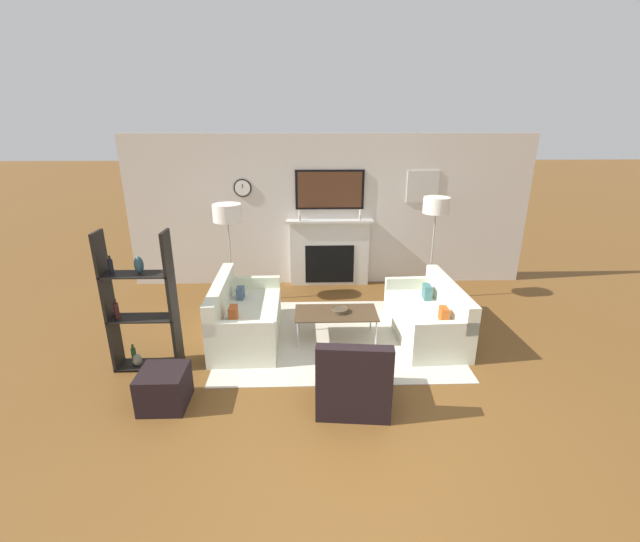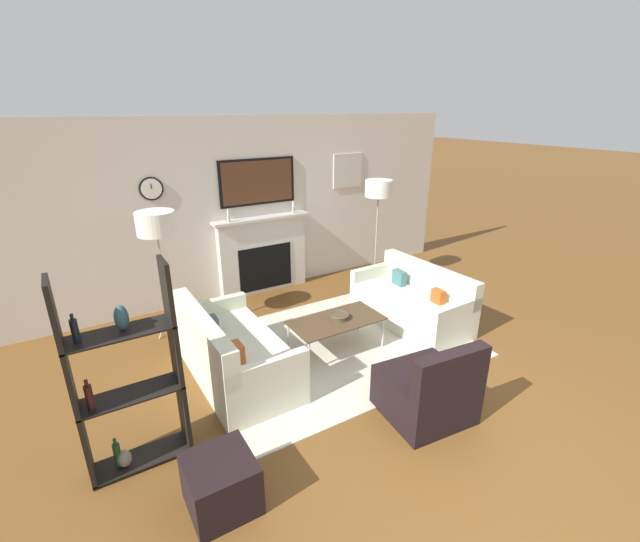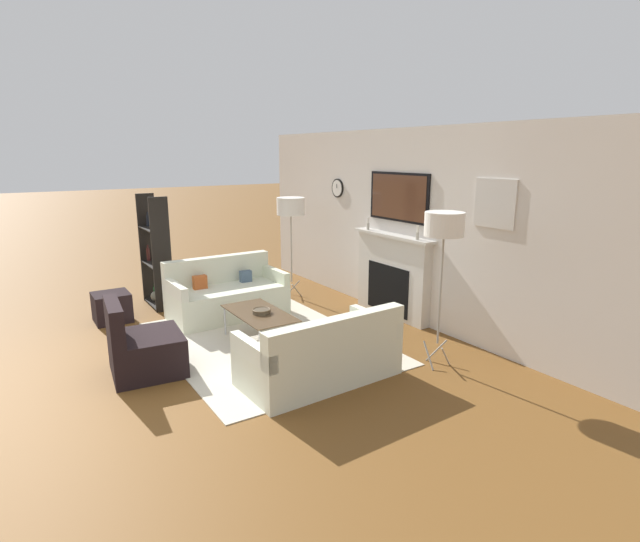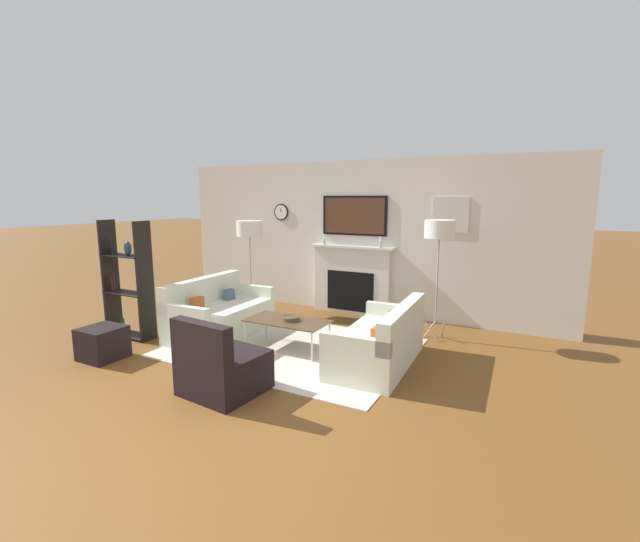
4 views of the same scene
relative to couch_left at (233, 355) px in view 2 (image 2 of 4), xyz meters
The scene contains 12 objects.
ground_plane 2.67m from the couch_left, 60.79° to the right, with size 60.00×60.00×0.00m, color brown.
fireplace_wall 2.70m from the couch_left, 59.06° to the left, with size 7.20×0.28×2.70m.
area_rug 1.33m from the couch_left, ahead, with size 3.20×2.42×0.01m.
couch_left is the anchor object (origin of this frame).
couch_right 2.59m from the couch_left, ahead, with size 0.87×1.69×0.78m.
armchair 2.06m from the couch_left, 48.23° to the right, with size 0.83×0.81×0.84m.
coffee_table 1.29m from the couch_left, ahead, with size 1.13×0.58×0.42m.
decorative_bowl 1.34m from the couch_left, ahead, with size 0.23×0.23×0.06m.
floor_lamp_left 1.83m from the couch_left, 105.80° to the left, with size 0.46×0.46×1.66m.
floor_lamp_right 3.50m from the couch_left, 24.00° to the left, with size 0.42×0.42×1.76m.
shelf_unit 1.40m from the couch_left, 147.18° to the right, with size 0.79×0.28×1.74m.
ottoman 1.62m from the couch_left, 113.80° to the right, with size 0.49×0.49×0.42m.
Camera 2 is at (-2.55, -1.57, 2.81)m, focal length 24.00 mm.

